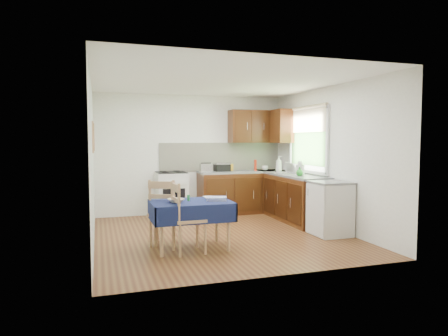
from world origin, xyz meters
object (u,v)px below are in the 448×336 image
object	(u,v)px
chair_far	(164,210)
chair_near	(185,216)
sandwich_press	(222,167)
dining_table	(191,209)
dish_rack	(290,172)
kettle	(300,169)
toaster	(206,168)

from	to	relation	value
chair_far	chair_near	xyz separation A→B (m)	(0.21, -0.51, 0.00)
sandwich_press	chair_far	bearing A→B (deg)	-122.10
dining_table	sandwich_press	size ratio (longest dim) A/B	3.70
dish_rack	kettle	bearing A→B (deg)	-76.91
chair_near	kettle	xyz separation A→B (m)	(2.45, 1.28, 0.50)
sandwich_press	kettle	xyz separation A→B (m)	(1.08, -1.42, 0.03)
chair_far	sandwich_press	size ratio (longest dim) A/B	3.21
chair_far	toaster	xyz separation A→B (m)	(1.21, 2.11, 0.47)
chair_near	sandwich_press	distance (m)	3.07
chair_far	sandwich_press	xyz separation A→B (m)	(1.58, 2.20, 0.47)
chair_near	chair_far	bearing A→B (deg)	18.01
dining_table	sandwich_press	xyz separation A→B (m)	(1.25, 2.52, 0.41)
chair_far	toaster	world-z (taller)	toaster
chair_near	dish_rack	world-z (taller)	dish_rack
chair_far	kettle	distance (m)	2.82
dining_table	toaster	xyz separation A→B (m)	(0.88, 2.44, 0.41)
sandwich_press	kettle	distance (m)	1.78
kettle	toaster	bearing A→B (deg)	137.31
dining_table	dish_rack	size ratio (longest dim) A/B	2.51
chair_near	sandwich_press	size ratio (longest dim) A/B	3.21
chair_near	toaster	size ratio (longest dim) A/B	3.92
toaster	sandwich_press	distance (m)	0.39
toaster	dish_rack	world-z (taller)	dish_rack
chair_far	chair_near	bearing A→B (deg)	137.07
sandwich_press	dish_rack	distance (m)	1.45
dining_table	chair_near	distance (m)	0.23
toaster	sandwich_press	bearing A→B (deg)	2.05
dining_table	kettle	bearing A→B (deg)	16.08
chair_near	sandwich_press	xyz separation A→B (m)	(1.38, 2.70, 0.47)
dish_rack	dining_table	bearing A→B (deg)	-127.44
dining_table	sandwich_press	distance (m)	2.84
dining_table	chair_near	bearing A→B (deg)	-132.68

